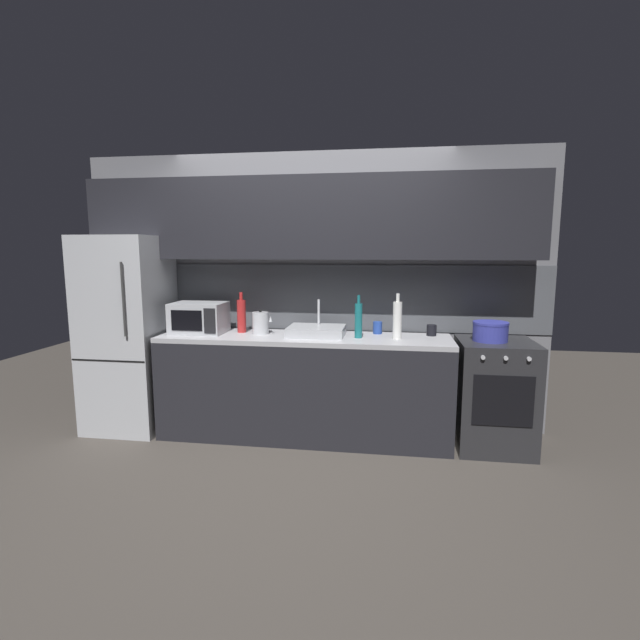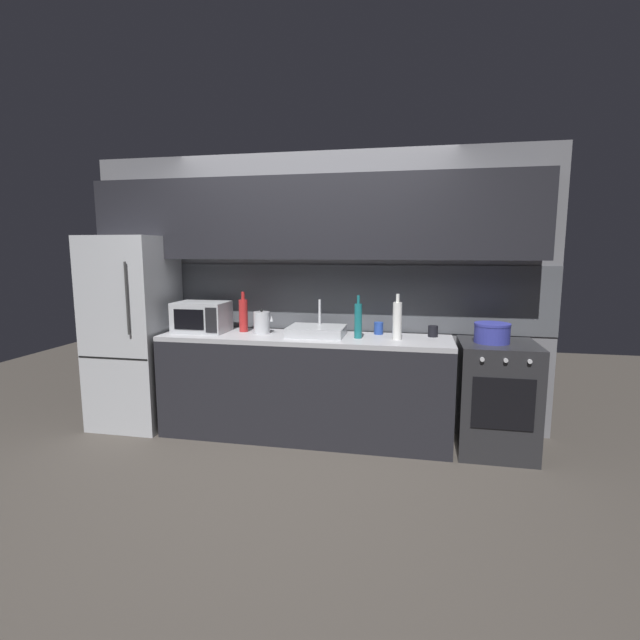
{
  "view_description": "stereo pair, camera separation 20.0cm",
  "coord_description": "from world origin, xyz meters",
  "px_view_note": "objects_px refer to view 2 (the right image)",
  "views": [
    {
      "loc": [
        0.72,
        -2.99,
        1.63
      ],
      "look_at": [
        0.14,
        0.9,
        1.04
      ],
      "focal_mm": 26.23,
      "sensor_mm": 36.0,
      "label": 1
    },
    {
      "loc": [
        0.91,
        -2.95,
        1.63
      ],
      "look_at": [
        0.14,
        0.9,
        1.04
      ],
      "focal_mm": 26.23,
      "sensor_mm": 36.0,
      "label": 2
    }
  ],
  "objects_px": {
    "wine_bottle_teal": "(358,320)",
    "cooking_pot": "(492,333)",
    "refrigerator": "(134,332)",
    "wine_bottle_red": "(243,315)",
    "wine_bottle_white": "(397,320)",
    "microwave": "(202,317)",
    "mug_dark": "(433,331)",
    "kettle": "(262,322)",
    "oven_range": "(496,397)",
    "mug_blue": "(379,328)"
  },
  "relations": [
    {
      "from": "wine_bottle_teal",
      "to": "cooking_pot",
      "type": "distance_m",
      "value": 1.07
    },
    {
      "from": "microwave",
      "to": "mug_dark",
      "type": "height_order",
      "value": "microwave"
    },
    {
      "from": "wine_bottle_white",
      "to": "mug_dark",
      "type": "relative_size",
      "value": 4.01
    },
    {
      "from": "oven_range",
      "to": "wine_bottle_teal",
      "type": "bearing_deg",
      "value": -179.01
    },
    {
      "from": "refrigerator",
      "to": "wine_bottle_teal",
      "type": "xyz_separation_m",
      "value": [
        2.1,
        -0.02,
        0.17
      ]
    },
    {
      "from": "oven_range",
      "to": "wine_bottle_white",
      "type": "bearing_deg",
      "value": -179.23
    },
    {
      "from": "wine_bottle_white",
      "to": "wine_bottle_teal",
      "type": "distance_m",
      "value": 0.32
    },
    {
      "from": "wine_bottle_white",
      "to": "wine_bottle_red",
      "type": "height_order",
      "value": "wine_bottle_white"
    },
    {
      "from": "wine_bottle_red",
      "to": "wine_bottle_teal",
      "type": "bearing_deg",
      "value": -6.37
    },
    {
      "from": "kettle",
      "to": "wine_bottle_teal",
      "type": "distance_m",
      "value": 0.87
    },
    {
      "from": "wine_bottle_white",
      "to": "mug_dark",
      "type": "bearing_deg",
      "value": 31.88
    },
    {
      "from": "refrigerator",
      "to": "mug_blue",
      "type": "xyz_separation_m",
      "value": [
        2.25,
        0.2,
        0.08
      ]
    },
    {
      "from": "oven_range",
      "to": "mug_dark",
      "type": "height_order",
      "value": "mug_dark"
    },
    {
      "from": "mug_blue",
      "to": "cooking_pot",
      "type": "relative_size",
      "value": 0.38
    },
    {
      "from": "wine_bottle_white",
      "to": "cooking_pot",
      "type": "xyz_separation_m",
      "value": [
        0.75,
        0.01,
        -0.08
      ]
    },
    {
      "from": "refrigerator",
      "to": "wine_bottle_red",
      "type": "height_order",
      "value": "refrigerator"
    },
    {
      "from": "wine_bottle_teal",
      "to": "mug_dark",
      "type": "bearing_deg",
      "value": 17.37
    },
    {
      "from": "kettle",
      "to": "wine_bottle_red",
      "type": "distance_m",
      "value": 0.2
    },
    {
      "from": "mug_blue",
      "to": "refrigerator",
      "type": "bearing_deg",
      "value": -174.91
    },
    {
      "from": "kettle",
      "to": "mug_dark",
      "type": "distance_m",
      "value": 1.49
    },
    {
      "from": "oven_range",
      "to": "mug_blue",
      "type": "relative_size",
      "value": 8.44
    },
    {
      "from": "mug_blue",
      "to": "cooking_pot",
      "type": "distance_m",
      "value": 0.93
    },
    {
      "from": "wine_bottle_white",
      "to": "kettle",
      "type": "bearing_deg",
      "value": 177.28
    },
    {
      "from": "oven_range",
      "to": "mug_blue",
      "type": "height_order",
      "value": "mug_blue"
    },
    {
      "from": "wine_bottle_red",
      "to": "cooking_pot",
      "type": "distance_m",
      "value": 2.12
    },
    {
      "from": "wine_bottle_white",
      "to": "wine_bottle_teal",
      "type": "xyz_separation_m",
      "value": [
        -0.32,
        -0.01,
        -0.01
      ]
    },
    {
      "from": "microwave",
      "to": "cooking_pot",
      "type": "distance_m",
      "value": 2.49
    },
    {
      "from": "kettle",
      "to": "wine_bottle_white",
      "type": "relative_size",
      "value": 0.57
    },
    {
      "from": "microwave",
      "to": "wine_bottle_white",
      "type": "xyz_separation_m",
      "value": [
        1.74,
        -0.03,
        0.03
      ]
    },
    {
      "from": "wine_bottle_white",
      "to": "wine_bottle_red",
      "type": "distance_m",
      "value": 1.38
    },
    {
      "from": "wine_bottle_teal",
      "to": "cooking_pot",
      "type": "xyz_separation_m",
      "value": [
        1.07,
        0.02,
        -0.07
      ]
    },
    {
      "from": "wine_bottle_teal",
      "to": "kettle",
      "type": "bearing_deg",
      "value": 175.7
    },
    {
      "from": "refrigerator",
      "to": "oven_range",
      "type": "relative_size",
      "value": 1.95
    },
    {
      "from": "wine_bottle_white",
      "to": "wine_bottle_red",
      "type": "relative_size",
      "value": 1.05
    },
    {
      "from": "mug_dark",
      "to": "mug_blue",
      "type": "bearing_deg",
      "value": 176.5
    },
    {
      "from": "kettle",
      "to": "wine_bottle_teal",
      "type": "bearing_deg",
      "value": -4.3
    },
    {
      "from": "refrigerator",
      "to": "microwave",
      "type": "height_order",
      "value": "refrigerator"
    },
    {
      "from": "refrigerator",
      "to": "microwave",
      "type": "relative_size",
      "value": 3.82
    },
    {
      "from": "wine_bottle_red",
      "to": "microwave",
      "type": "bearing_deg",
      "value": -167.87
    },
    {
      "from": "kettle",
      "to": "wine_bottle_white",
      "type": "distance_m",
      "value": 1.19
    },
    {
      "from": "microwave",
      "to": "kettle",
      "type": "relative_size",
      "value": 2.13
    },
    {
      "from": "mug_blue",
      "to": "cooking_pot",
      "type": "height_order",
      "value": "cooking_pot"
    },
    {
      "from": "refrigerator",
      "to": "oven_range",
      "type": "height_order",
      "value": "refrigerator"
    },
    {
      "from": "microwave",
      "to": "mug_dark",
      "type": "bearing_deg",
      "value": 4.33
    },
    {
      "from": "mug_dark",
      "to": "wine_bottle_red",
      "type": "bearing_deg",
      "value": -177.41
    },
    {
      "from": "wine_bottle_white",
      "to": "wine_bottle_teal",
      "type": "height_order",
      "value": "wine_bottle_white"
    },
    {
      "from": "refrigerator",
      "to": "oven_range",
      "type": "bearing_deg",
      "value": -0.02
    },
    {
      "from": "wine_bottle_white",
      "to": "refrigerator",
      "type": "bearing_deg",
      "value": 179.71
    },
    {
      "from": "mug_dark",
      "to": "wine_bottle_teal",
      "type": "bearing_deg",
      "value": -162.63
    },
    {
      "from": "kettle",
      "to": "mug_dark",
      "type": "relative_size",
      "value": 2.29
    }
  ]
}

